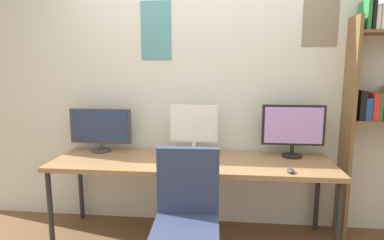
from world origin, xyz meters
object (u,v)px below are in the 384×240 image
at_px(monitor_right, 293,128).
at_px(office_chair, 187,235).
at_px(monitor_center, 194,127).
at_px(keyboard_main, 188,167).
at_px(computer_mouse, 290,171).
at_px(monitor_left, 101,128).
at_px(desk, 191,166).

bearing_deg(monitor_right, office_chair, -134.70).
xyz_separation_m(monitor_center, keyboard_main, (0.00, -0.44, -0.25)).
bearing_deg(monitor_right, keyboard_main, -153.68).
relative_size(monitor_center, computer_mouse, 4.82).
relative_size(office_chair, keyboard_main, 3.09).
bearing_deg(monitor_center, keyboard_main, -90.00).
xyz_separation_m(monitor_left, keyboard_main, (0.89, -0.44, -0.22)).
relative_size(monitor_right, computer_mouse, 5.74).
bearing_deg(monitor_right, monitor_left, 180.00).
distance_m(monitor_left, monitor_right, 1.79).
relative_size(office_chair, computer_mouse, 10.31).
bearing_deg(keyboard_main, office_chair, -85.11).
distance_m(desk, keyboard_main, 0.24).
bearing_deg(office_chair, computer_mouse, 28.41).
xyz_separation_m(office_chair, monitor_right, (0.86, 0.87, 0.60)).
distance_m(desk, monitor_center, 0.37).
xyz_separation_m(monitor_left, monitor_center, (0.89, -0.00, 0.03)).
bearing_deg(office_chair, monitor_right, 45.30).
relative_size(monitor_right, keyboard_main, 1.72).
height_order(monitor_left, keyboard_main, monitor_left).
xyz_separation_m(monitor_center, monitor_right, (0.89, 0.00, 0.01)).
bearing_deg(desk, monitor_left, 166.64).
bearing_deg(desk, keyboard_main, -90.00).
height_order(keyboard_main, computer_mouse, computer_mouse).
relative_size(office_chair, monitor_left, 1.67).
bearing_deg(office_chair, monitor_left, 137.03).
distance_m(monitor_center, computer_mouse, 0.95).
height_order(office_chair, monitor_center, monitor_center).
bearing_deg(monitor_center, monitor_right, 0.00).
distance_m(office_chair, monitor_right, 1.36).
relative_size(keyboard_main, computer_mouse, 3.34).
xyz_separation_m(desk, keyboard_main, (0.00, -0.23, 0.06)).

